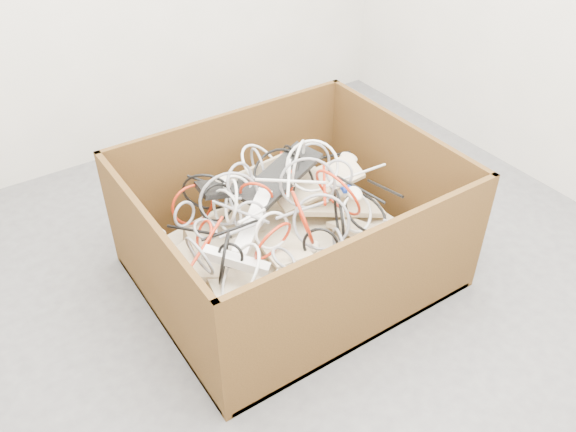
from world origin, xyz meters
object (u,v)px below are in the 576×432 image
power_strip_left (253,223)px  power_strip_right (236,261)px  cardboard_box (287,248)px  vga_plug (347,189)px

power_strip_left → power_strip_right: (-0.16, -0.14, -0.01)m
cardboard_box → vga_plug: 0.36m
cardboard_box → vga_plug: (0.30, -0.01, 0.20)m
power_strip_left → vga_plug: power_strip_left is taller
power_strip_right → vga_plug: 0.65m
vga_plug → power_strip_right: bearing=-153.2°
cardboard_box → power_strip_right: bearing=-154.6°
power_strip_right → vga_plug: bearing=59.8°
power_strip_left → power_strip_right: 0.22m
cardboard_box → vga_plug: bearing=-1.7°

